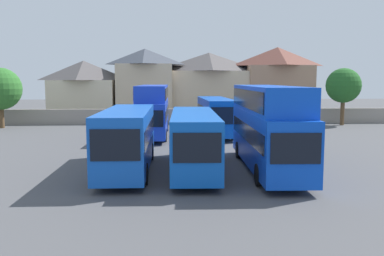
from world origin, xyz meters
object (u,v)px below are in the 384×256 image
(house_terrace_left, at_px, (84,89))
(bus_2, at_px, (194,138))
(bus_4, at_px, (153,107))
(bus_3, at_px, (268,123))
(tree_left_of_lot, at_px, (0,89))
(bus_1, at_px, (128,136))
(bus_5, at_px, (216,114))
(house_terrace_far_right, at_px, (277,81))
(tree_behind_wall, at_px, (343,86))
(house_terrace_right, at_px, (209,84))
(house_terrace_centre, at_px, (145,83))

(house_terrace_left, bearing_deg, bus_2, -68.96)
(bus_4, bearing_deg, bus_3, 26.50)
(bus_4, xyz_separation_m, tree_left_of_lot, (-16.63, 7.21, 1.56))
(bus_1, distance_m, bus_4, 15.01)
(bus_5, bearing_deg, house_terrace_far_right, 149.60)
(tree_behind_wall, bearing_deg, bus_2, -128.32)
(house_terrace_right, distance_m, house_terrace_far_right, 9.65)
(bus_2, height_order, bus_5, bus_5)
(bus_4, bearing_deg, house_terrace_centre, -173.71)
(house_terrace_left, bearing_deg, bus_5, -49.61)
(bus_1, xyz_separation_m, bus_5, (6.64, 15.17, -0.03))
(bus_3, distance_m, house_terrace_left, 38.10)
(bus_3, xyz_separation_m, house_terrace_centre, (-9.07, 34.10, 2.06))
(bus_2, relative_size, tree_behind_wall, 1.63)
(bus_4, relative_size, tree_left_of_lot, 1.81)
(house_terrace_left, relative_size, tree_left_of_lot, 1.37)
(bus_2, height_order, house_terrace_centre, house_terrace_centre)
(bus_4, distance_m, tree_left_of_lot, 18.20)
(bus_3, distance_m, tree_left_of_lot, 32.55)
(bus_1, height_order, bus_2, bus_1)
(bus_4, relative_size, house_terrace_left, 1.32)
(house_terrace_centre, xyz_separation_m, house_terrace_far_right, (18.55, 0.78, 0.18))
(house_terrace_centre, bearing_deg, tree_behind_wall, -25.33)
(bus_5, bearing_deg, bus_1, -25.31)
(bus_4, relative_size, house_terrace_far_right, 1.21)
(bus_1, height_order, house_terrace_far_right, house_terrace_far_right)
(house_terrace_centre, distance_m, house_terrace_far_right, 18.57)
(tree_left_of_lot, distance_m, tree_behind_wall, 37.98)
(bus_2, bearing_deg, tree_behind_wall, 143.20)
(bus_5, bearing_deg, bus_2, -12.41)
(bus_5, distance_m, tree_left_of_lot, 23.64)
(bus_2, relative_size, house_terrace_far_right, 1.09)
(house_terrace_centre, bearing_deg, bus_4, -84.43)
(bus_1, xyz_separation_m, tree_left_of_lot, (-15.83, 22.19, 2.20))
(bus_5, height_order, house_terrace_far_right, house_terrace_far_right)
(house_terrace_right, height_order, house_terrace_far_right, house_terrace_far_right)
(bus_2, distance_m, bus_3, 4.34)
(bus_3, height_order, bus_4, bus_3)
(bus_3, height_order, tree_behind_wall, tree_behind_wall)
(house_terrace_far_right, relative_size, tree_left_of_lot, 1.50)
(bus_2, distance_m, tree_left_of_lot, 29.74)
(bus_1, bearing_deg, tree_left_of_lot, -144.41)
(bus_4, xyz_separation_m, bus_5, (5.83, 0.19, -0.67))
(house_terrace_right, bearing_deg, bus_2, -96.57)
(bus_3, distance_m, house_terrace_right, 35.77)
(house_terrace_right, bearing_deg, house_terrace_centre, -169.76)
(house_terrace_far_right, bearing_deg, bus_2, -111.41)
(bus_1, distance_m, bus_2, 3.75)
(bus_5, bearing_deg, house_terrace_left, -141.28)
(bus_2, height_order, house_terrace_right, house_terrace_right)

